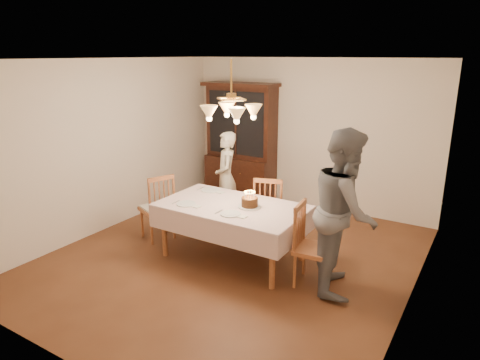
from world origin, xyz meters
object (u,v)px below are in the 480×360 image
Objects in this scene: dining_table at (232,210)px; china_hutch at (241,144)px; elderly_woman at (226,177)px; birthday_cake at (250,203)px; chair_far_side at (269,212)px.

china_hutch reaches higher than dining_table.
elderly_woman is 1.48m from birthday_cake.
elderly_woman reaches higher than dining_table.
elderly_woman is (0.43, -1.16, -0.30)m from china_hutch.
elderly_woman is at bearing 135.12° from birthday_cake.
china_hutch is 2.13m from chair_far_side.
elderly_woman reaches higher than birthday_cake.
china_hutch is at bearing 118.78° from dining_table.
china_hutch is 2.16× the size of chair_far_side.
china_hutch is at bearing 162.74° from elderly_woman.
dining_table is at bearing -166.88° from birthday_cake.
chair_far_side is at bearing 78.18° from dining_table.
china_hutch is 1.46× the size of elderly_woman.
china_hutch is 2.66m from birthday_cake.
dining_table is 2.60m from china_hutch.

